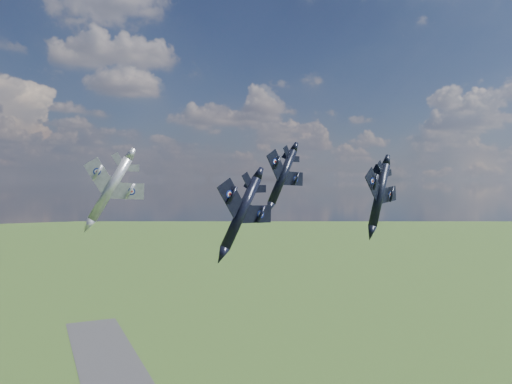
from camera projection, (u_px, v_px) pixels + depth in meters
name	position (u px, v px, depth m)	size (l,w,h in m)	color
jet_lead_navy	(241.00, 213.00, 72.76)	(11.30, 15.75, 3.26)	black
jet_right_navy	(379.00, 195.00, 72.29)	(9.48, 13.22, 2.74)	black
jet_high_navy	(282.00, 177.00, 98.03)	(11.84, 16.51, 3.42)	black
jet_left_silver	(110.00, 189.00, 71.48)	(10.02, 13.97, 2.89)	gray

